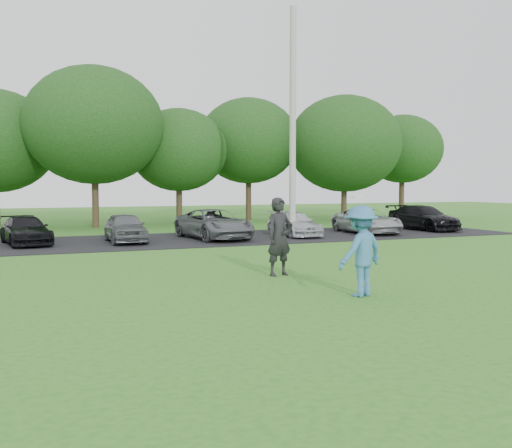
% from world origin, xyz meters
% --- Properties ---
extents(ground, '(100.00, 100.00, 0.00)m').
position_xyz_m(ground, '(0.00, 0.00, 0.00)').
color(ground, '#307020').
rests_on(ground, ground).
extents(parking_lot, '(32.00, 6.50, 0.03)m').
position_xyz_m(parking_lot, '(0.00, 13.00, 0.01)').
color(parking_lot, black).
rests_on(parking_lot, ground).
extents(utility_pole, '(0.28, 0.28, 9.87)m').
position_xyz_m(utility_pole, '(5.21, 12.08, 4.94)').
color(utility_pole, '#AFAEA9').
rests_on(utility_pole, ground).
extents(frisbee_player, '(1.39, 1.07, 2.10)m').
position_xyz_m(frisbee_player, '(0.88, -0.11, 0.95)').
color(frisbee_player, teal).
rests_on(frisbee_player, ground).
extents(camera_bystander, '(0.81, 0.62, 2.00)m').
position_xyz_m(camera_bystander, '(0.43, 2.97, 1.00)').
color(camera_bystander, black).
rests_on(camera_bystander, ground).
extents(parked_cars, '(28.12, 5.08, 1.25)m').
position_xyz_m(parked_cars, '(0.17, 12.96, 0.62)').
color(parked_cars, '#531512').
rests_on(parked_cars, parking_lot).
extents(tree_row, '(42.39, 9.85, 8.64)m').
position_xyz_m(tree_row, '(1.51, 22.76, 4.91)').
color(tree_row, '#38281C').
rests_on(tree_row, ground).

